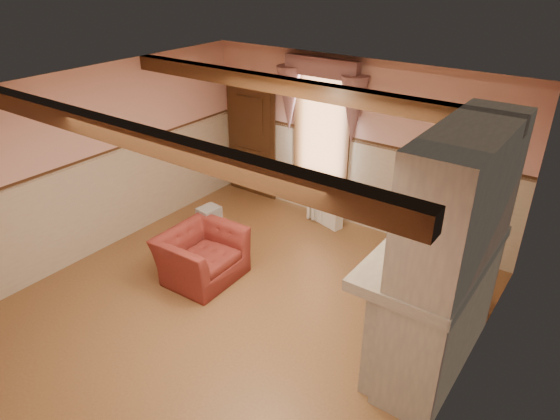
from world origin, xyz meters
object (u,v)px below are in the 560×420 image
Objects in this scene: side_table at (211,233)px; bowl at (435,247)px; mantel_clock at (461,213)px; radiator at (325,207)px; armchair at (202,255)px; oil_lamp at (455,218)px.

bowl is (3.57, -0.31, 1.19)m from side_table.
mantel_clock reaches higher than side_table.
side_table is at bearing 174.99° from bowl.
armchair is at bearing -87.28° from radiator.
oil_lamp is (2.55, -1.53, 1.26)m from radiator.
radiator is (0.59, 2.43, -0.06)m from armchair.
bowl is at bearing -5.01° from side_table.
radiator is (1.02, 1.79, 0.02)m from side_table.
bowl is at bearing -90.00° from mantel_clock.
mantel_clock is at bearing -10.65° from radiator.
bowl is at bearing -90.00° from oil_lamp.
armchair is 0.78m from side_table.
bowl is at bearing -85.60° from armchair.
side_table is 3.77m from bowl.
side_table is 1.96× the size of oil_lamp.
oil_lamp is (3.14, 0.91, 1.20)m from armchair.
mantel_clock is at bearing -71.69° from armchair.
mantel_clock is (0.00, 0.81, 0.06)m from bowl.
mantel_clock reaches higher than armchair.
radiator is 3.50m from bowl.
side_table is at bearing -103.38° from radiator.
mantel_clock is at bearing 7.88° from side_table.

